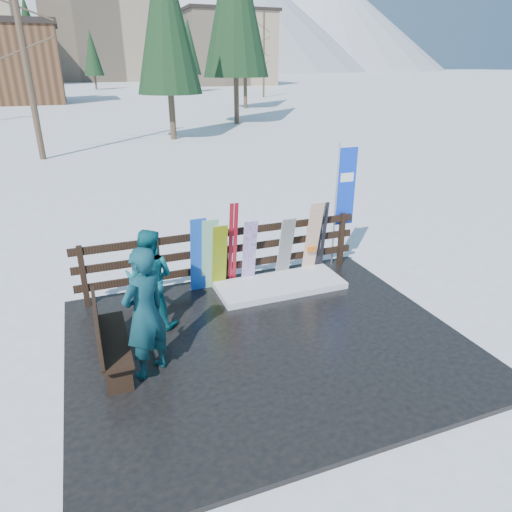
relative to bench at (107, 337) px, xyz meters
name	(u,v)px	position (x,y,z in m)	size (l,w,h in m)	color
ground	(267,344)	(2.36, -0.14, -0.60)	(700.00, 700.00, 0.00)	white
deck	(267,342)	(2.36, -0.14, -0.56)	(6.00, 5.00, 0.08)	black
fence	(225,252)	(2.36, 2.06, 0.14)	(5.60, 0.10, 1.15)	black
snow_patch	(280,285)	(3.28, 1.46, -0.46)	(2.45, 1.00, 0.12)	white
bench	(107,337)	(0.00, 0.00, 0.00)	(0.41, 1.50, 0.97)	black
snowboard_0	(198,256)	(1.78, 1.84, 0.24)	(0.29, 0.03, 1.54)	blue
snowboard_1	(210,255)	(2.00, 1.84, 0.22)	(0.31, 0.03, 1.50)	white
snowboard_2	(220,257)	(2.19, 1.84, 0.15)	(0.28, 0.03, 1.35)	#DFFF06
snowboard_3	(249,253)	(2.79, 1.84, 0.15)	(0.27, 0.03, 1.35)	white
snowboard_4	(285,248)	(3.55, 1.84, 0.14)	(0.29, 0.03, 1.33)	black
snowboard_5	(313,238)	(4.15, 1.84, 0.27)	(0.29, 0.03, 1.59)	white
ski_pair_a	(233,245)	(2.48, 1.91, 0.34)	(0.17, 0.30, 1.71)	maroon
ski_pair_b	(322,237)	(4.39, 1.91, 0.24)	(0.17, 0.19, 1.51)	black
rental_flag	(344,192)	(4.96, 2.11, 1.09)	(0.45, 0.04, 2.60)	silver
person_front	(145,313)	(0.51, -0.30, 0.43)	(0.69, 0.45, 1.90)	#105551
person_back	(150,279)	(0.77, 0.98, 0.32)	(0.82, 0.64, 1.68)	#11636E
resort_buildings	(79,37)	(3.39, 115.27, 9.21)	(73.00, 87.60, 22.60)	tan
trees	(132,48)	(6.40, 46.28, 5.04)	(42.02, 68.80, 13.05)	#382B1E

